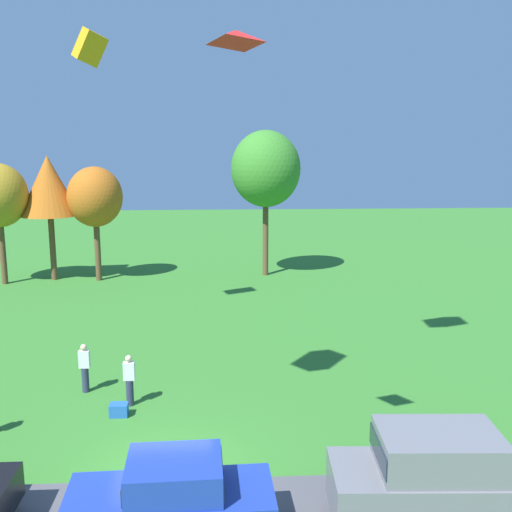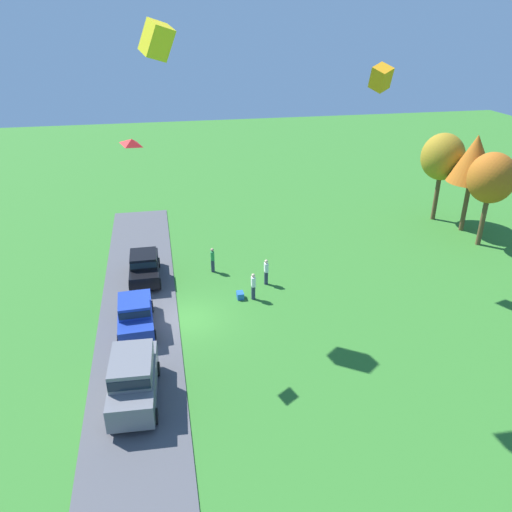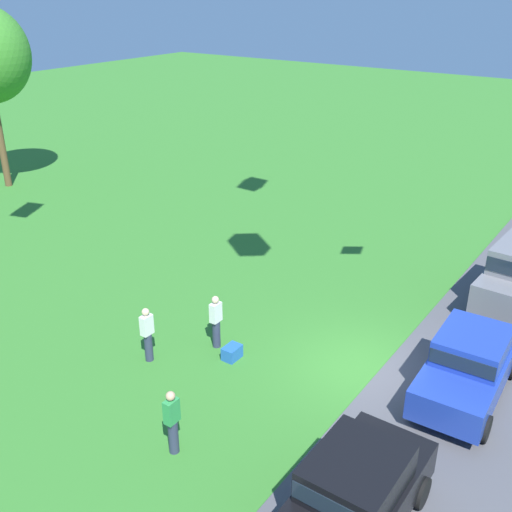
{
  "view_description": "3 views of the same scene",
  "coord_description": "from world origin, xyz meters",
  "px_view_note": "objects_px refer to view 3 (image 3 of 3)",
  "views": [
    {
      "loc": [
        1.57,
        -14.33,
        8.5
      ],
      "look_at": [
        2.78,
        6.89,
        4.37
      ],
      "focal_mm": 42.0,
      "sensor_mm": 36.0,
      "label": 1
    },
    {
      "loc": [
        24.1,
        -0.86,
        15.36
      ],
      "look_at": [
        1.77,
        3.62,
        4.45
      ],
      "focal_mm": 35.0,
      "sensor_mm": 36.0,
      "label": 2
    },
    {
      "loc": [
        -13.3,
        -5.65,
        10.04
      ],
      "look_at": [
        0.13,
        3.79,
        2.48
      ],
      "focal_mm": 42.0,
      "sensor_mm": 36.0,
      "label": 3
    }
  ],
  "objects_px": {
    "person_watching_sky": "(216,321)",
    "cooler_box": "(232,352)",
    "person_on_lawn": "(147,334)",
    "car_sedan_mid_row": "(353,495)",
    "person_beside_suv": "(172,422)",
    "car_sedan_by_flagpole": "(469,363)"
  },
  "relations": [
    {
      "from": "person_watching_sky",
      "to": "cooler_box",
      "type": "height_order",
      "value": "person_watching_sky"
    },
    {
      "from": "cooler_box",
      "to": "person_on_lawn",
      "type": "bearing_deg",
      "value": 126.94
    },
    {
      "from": "car_sedan_mid_row",
      "to": "person_on_lawn",
      "type": "bearing_deg",
      "value": 74.5
    },
    {
      "from": "car_sedan_mid_row",
      "to": "person_beside_suv",
      "type": "xyz_separation_m",
      "value": [
        -0.28,
        4.43,
        -0.16
      ]
    },
    {
      "from": "person_on_lawn",
      "to": "cooler_box",
      "type": "relative_size",
      "value": 3.05
    },
    {
      "from": "car_sedan_by_flagpole",
      "to": "cooler_box",
      "type": "xyz_separation_m",
      "value": [
        -2.17,
        6.09,
        -0.84
      ]
    },
    {
      "from": "person_beside_suv",
      "to": "car_sedan_by_flagpole",
      "type": "bearing_deg",
      "value": -39.28
    },
    {
      "from": "person_watching_sky",
      "to": "cooler_box",
      "type": "distance_m",
      "value": 1.05
    },
    {
      "from": "person_beside_suv",
      "to": "person_watching_sky",
      "type": "bearing_deg",
      "value": 25.78
    },
    {
      "from": "person_on_lawn",
      "to": "person_beside_suv",
      "type": "height_order",
      "value": "same"
    },
    {
      "from": "person_beside_suv",
      "to": "person_watching_sky",
      "type": "height_order",
      "value": "same"
    },
    {
      "from": "cooler_box",
      "to": "person_watching_sky",
      "type": "bearing_deg",
      "value": 72.63
    },
    {
      "from": "car_sedan_mid_row",
      "to": "person_on_lawn",
      "type": "relative_size",
      "value": 2.58
    },
    {
      "from": "car_sedan_by_flagpole",
      "to": "person_on_lawn",
      "type": "bearing_deg",
      "value": 114.26
    },
    {
      "from": "car_sedan_by_flagpole",
      "to": "person_watching_sky",
      "type": "distance_m",
      "value": 7.12
    },
    {
      "from": "cooler_box",
      "to": "car_sedan_by_flagpole",
      "type": "bearing_deg",
      "value": -70.41
    },
    {
      "from": "car_sedan_mid_row",
      "to": "car_sedan_by_flagpole",
      "type": "relative_size",
      "value": 0.99
    },
    {
      "from": "person_beside_suv",
      "to": "person_watching_sky",
      "type": "relative_size",
      "value": 1.0
    },
    {
      "from": "car_sedan_mid_row",
      "to": "car_sedan_by_flagpole",
      "type": "distance_m",
      "value": 5.72
    },
    {
      "from": "car_sedan_mid_row",
      "to": "person_on_lawn",
      "type": "distance_m",
      "value": 7.83
    },
    {
      "from": "car_sedan_mid_row",
      "to": "person_watching_sky",
      "type": "bearing_deg",
      "value": 59.41
    },
    {
      "from": "car_sedan_mid_row",
      "to": "person_watching_sky",
      "type": "height_order",
      "value": "car_sedan_mid_row"
    }
  ]
}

